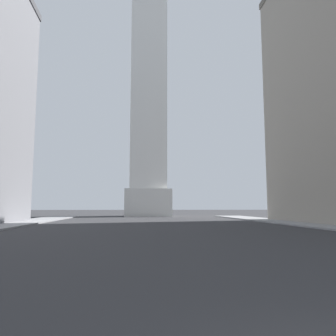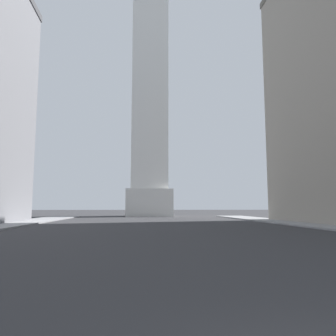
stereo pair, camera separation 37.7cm
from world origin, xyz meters
name	(u,v)px [view 2 (the right image)]	position (x,y,z in m)	size (l,w,h in m)	color
obelisk	(150,54)	(0.00, 64.35, 34.44)	(9.11, 9.11, 71.56)	silver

